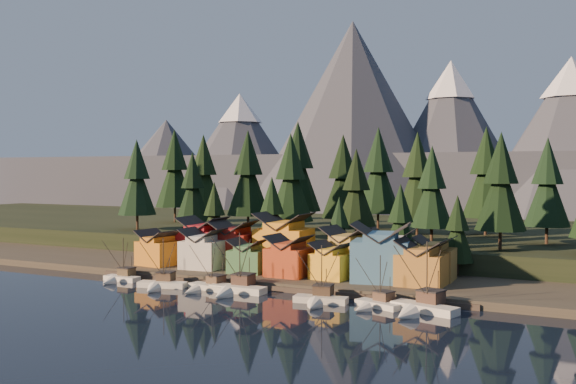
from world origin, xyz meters
The scene contains 45 objects.
ground centered at (0.00, 0.00, 0.00)m, with size 500.00×500.00×0.00m, color black.
shore_strip centered at (0.00, 40.00, 0.75)m, with size 400.00×50.00×1.50m, color #393329.
hillside centered at (0.00, 90.00, 3.00)m, with size 420.00×100.00×6.00m, color black.
dock centered at (0.00, 16.50, 0.50)m, with size 80.00×4.00×1.00m, color #4A4035.
mountain_ridge centered at (-4.20, 213.59, 26.06)m, with size 560.00×190.00×90.00m.
boat_0 centered at (-31.86, 9.84, 1.95)m, with size 8.03×8.76×9.95m.
boat_1 centered at (-19.51, 7.49, 1.98)m, with size 10.22×10.72×10.77m.
boat_2 centered at (-10.14, 9.47, 1.87)m, with size 9.83×10.38×10.23m.
boat_3 centered at (-3.72, 9.43, 2.33)m, with size 11.21×12.21×12.52m.
boat_4 centered at (14.18, 7.94, 2.10)m, with size 9.88×10.53×11.09m.
boat_5 centered at (23.85, 8.98, 1.85)m, with size 8.84×9.25×9.79m.
boat_6 centered at (31.70, 8.62, 2.39)m, with size 11.82×12.32×12.78m.
house_front_0 centered at (-32.77, 23.84, 5.66)m, with size 8.70×8.32×7.92m.
house_front_1 centered at (-20.83, 24.39, 6.09)m, with size 9.15×8.85×8.74m.
house_front_2 centered at (-9.18, 23.92, 5.19)m, with size 7.97×8.02×7.03m.
house_front_3 centered at (0.58, 23.54, 5.86)m, with size 8.32×7.94×8.29m.
house_front_4 centered at (9.56, 24.80, 5.31)m, with size 7.76×8.27×7.25m.
house_front_5 centered at (19.32, 26.04, 7.44)m, with size 12.56×11.81×11.32m.
house_front_6 centered at (27.48, 25.16, 6.02)m, with size 8.64×8.17×8.59m.
house_back_0 centered at (-26.02, 32.00, 7.05)m, with size 10.43×10.07×10.57m.
house_back_1 centered at (-17.25, 31.36, 6.77)m, with size 9.73×9.83×10.03m.
house_back_2 centered at (-6.32, 35.12, 7.79)m, with size 11.83×10.96×11.98m.
house_back_3 centered at (9.40, 33.54, 6.51)m, with size 10.12×9.19×9.54m.
house_back_4 centered at (19.56, 32.69, 6.50)m, with size 9.89×9.60×9.53m.
house_back_5 centered at (28.16, 32.54, 5.96)m, with size 7.85×7.94×8.50m.
tree_hill_0 centered at (-62.00, 52.00, 20.15)m, with size 11.11×11.11×25.88m.
tree_hill_1 centered at (-50.00, 68.00, 21.18)m, with size 11.92×11.92×27.77m.
tree_hill_2 centered at (-40.00, 48.00, 17.96)m, with size 9.39×9.39×21.88m.
tree_hill_3 centered at (-30.00, 60.00, 21.34)m, with size 12.04×12.04×28.05m.
tree_hill_4 centered at (-22.00, 75.00, 23.04)m, with size 13.38×13.38×31.17m.
tree_hill_5 centered at (-12.00, 50.00, 20.36)m, with size 11.28×11.28×26.27m.
tree_hill_6 centered at (-4.00, 65.00, 20.47)m, with size 11.36×11.36×26.47m.
tree_hill_7 centered at (6.00, 48.00, 18.08)m, with size 9.49×9.49×22.10m.
tree_hill_8 centered at (14.00, 72.00, 20.81)m, with size 11.63×11.63×27.09m.
tree_hill_9 centered at (22.00, 55.00, 18.44)m, with size 9.77×9.77×22.76m.
tree_hill_10 centered at (30.00, 80.00, 21.54)m, with size 12.20×12.20×28.42m.
tree_hill_11 centered at (38.00, 50.00, 19.83)m, with size 10.86×10.86×25.30m.
tree_hill_12 centered at (46.00, 66.00, 19.48)m, with size 10.58×10.58×24.66m.
tree_hill_15 centered at (0.00, 82.00, 22.03)m, with size 12.58×12.58×29.31m.
tree_hill_16 centered at (-68.00, 78.00, 22.61)m, with size 13.04×13.04×30.37m.
tree_shore_0 centered at (-28.00, 40.00, 11.69)m, with size 8.00×8.00×18.64m.
tree_shore_1 centered at (-12.00, 40.00, 12.46)m, with size 8.61×8.61×20.06m.
tree_shore_2 centered at (5.00, 40.00, 10.06)m, with size 6.73×6.73×15.68m.
tree_shore_3 centered at (19.00, 40.00, 11.72)m, with size 8.03×8.03×18.71m.
tree_shore_4 centered at (31.00, 40.00, 10.52)m, with size 7.09×7.09×16.52m.
Camera 1 is at (58.25, -92.55, 23.15)m, focal length 40.00 mm.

